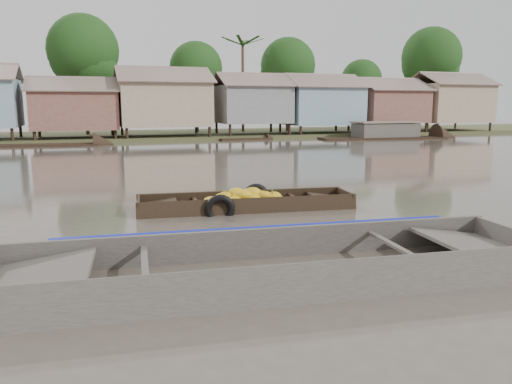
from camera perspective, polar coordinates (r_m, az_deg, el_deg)
name	(u,v)px	position (r m, az deg, el deg)	size (l,w,h in m)	color
ground	(264,244)	(9.67, 0.95, -5.92)	(120.00, 120.00, 0.00)	#534B3F
riverbank	(166,98)	(41.08, -10.29, 10.48)	(120.00, 12.47, 10.22)	#384723
banana_boat	(243,203)	(12.77, -1.45, -1.27)	(5.62, 1.93, 0.79)	black
viewer_boat	(279,273)	(7.82, 2.69, -9.19)	(8.74, 3.01, 0.69)	#3E3834
distant_boats	(321,138)	(36.85, 7.45, 6.16)	(47.68, 15.59, 1.38)	black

